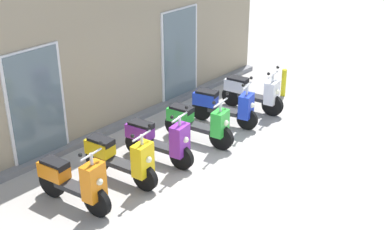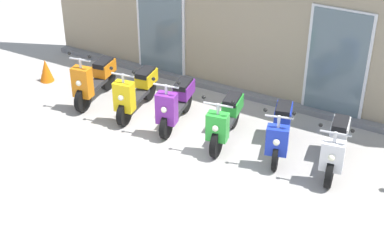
% 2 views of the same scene
% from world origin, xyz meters
% --- Properties ---
extents(ground_plane, '(40.00, 40.00, 0.00)m').
position_xyz_m(ground_plane, '(0.00, 0.00, 0.00)').
color(ground_plane, '#A8A39E').
extents(storefront_facade, '(9.83, 0.50, 3.89)m').
position_xyz_m(storefront_facade, '(-0.00, 3.11, 1.88)').
color(storefront_facade, gray).
rests_on(storefront_facade, ground_plane).
extents(scooter_orange, '(0.58, 1.59, 1.28)m').
position_xyz_m(scooter_orange, '(-2.58, 1.16, 0.50)').
color(scooter_orange, black).
rests_on(scooter_orange, ground_plane).
extents(scooter_yellow, '(0.59, 1.64, 1.21)m').
position_xyz_m(scooter_yellow, '(-1.53, 1.17, 0.48)').
color(scooter_yellow, black).
rests_on(scooter_yellow, ground_plane).
extents(scooter_purple, '(0.63, 1.56, 1.22)m').
position_xyz_m(scooter_purple, '(-0.56, 1.13, 0.48)').
color(scooter_purple, black).
rests_on(scooter_purple, ground_plane).
extents(scooter_green, '(0.65, 1.62, 1.17)m').
position_xyz_m(scooter_green, '(0.55, 1.08, 0.46)').
color(scooter_green, black).
rests_on(scooter_green, ground_plane).
extents(scooter_blue, '(0.73, 1.56, 1.16)m').
position_xyz_m(scooter_blue, '(1.59, 1.21, 0.47)').
color(scooter_blue, black).
rests_on(scooter_blue, ground_plane).
extents(scooter_white, '(0.62, 1.57, 1.15)m').
position_xyz_m(scooter_white, '(2.63, 1.18, 0.47)').
color(scooter_white, black).
rests_on(scooter_white, ground_plane).
extents(traffic_cone, '(0.32, 0.32, 0.52)m').
position_xyz_m(traffic_cone, '(-4.13, 1.37, 0.26)').
color(traffic_cone, orange).
rests_on(traffic_cone, ground_plane).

